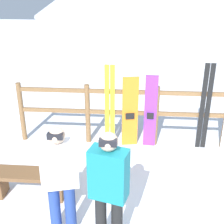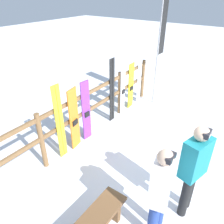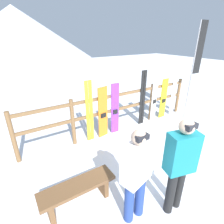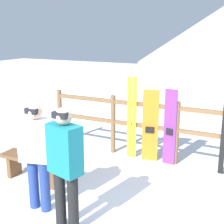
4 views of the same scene
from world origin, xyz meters
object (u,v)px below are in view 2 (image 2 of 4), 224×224
Objects in this scene: ski_pair_yellow at (60,123)px; person_white at (160,190)px; snowboard_orange at (74,119)px; rental_flag at (161,38)px; person_teal at (194,166)px; ski_pair_white at (139,77)px; snowboard_purple at (86,111)px; snowboard_white at (123,89)px; ski_pair_black at (112,91)px; snowboard_yellow at (131,86)px.

person_white is at bearing -100.04° from ski_pair_yellow.
snowboard_orange is 3.43m from rental_flag.
person_teal is (0.64, -0.23, 0.06)m from person_white.
person_teal is at bearing -139.42° from ski_pair_white.
snowboard_purple is at bearing -0.25° from ski_pair_yellow.
snowboard_white is 0.91× the size of ski_pair_white.
snowboard_orange is at bearing -179.93° from ski_pair_white.
snowboard_orange is 0.40m from snowboard_purple.
snowboard_orange is 1.94m from snowboard_white.
ski_pair_yellow is 1.01× the size of ski_pair_white.
ski_pair_black reaches higher than snowboard_white.
person_teal is 1.14× the size of snowboard_orange.
rental_flag reaches higher than person_teal.
person_white is at bearing -147.07° from ski_pair_white.
rental_flag reaches higher than ski_pair_white.
snowboard_yellow is (2.58, 2.63, -0.27)m from person_teal.
rental_flag is at bearing 26.04° from person_white.
snowboard_purple is at bearing 77.47° from person_teal.
snowboard_white is (2.76, 2.40, -0.15)m from person_white.
ski_pair_yellow is at bearing 179.93° from snowboard_yellow.
person_teal is 4.12m from rental_flag.
person_teal is 0.99× the size of ski_pair_yellow.
snowboard_white is (1.94, 0.00, 0.03)m from snowboard_orange.
ski_pair_yellow is 1.12× the size of snowboard_purple.
person_white is 4.56m from rental_flag.
person_white is 0.95× the size of person_teal.
person_teal reaches higher than snowboard_white.
ski_pair_black is (1.83, 0.00, 0.03)m from ski_pair_yellow.
person_white is at bearing -143.27° from snowboard_yellow.
snowboard_white is at bearing -0.38° from ski_pair_black.
snowboard_purple is (1.22, 2.40, -0.16)m from person_white.
rental_flag is at bearing 33.03° from person_teal.
snowboard_yellow is 1.58m from rental_flag.
rental_flag is (3.55, -0.46, 1.15)m from ski_pair_yellow.
snowboard_orange is 0.83× the size of ski_pair_black.
snowboard_orange is (0.40, -0.00, -0.12)m from ski_pair_yellow.
snowboard_purple is (0.40, 0.00, 0.02)m from snowboard_orange.
snowboard_orange is at bearing 171.83° from rental_flag.
ski_pair_black is 1.46m from ski_pair_white.
person_white is 4.42m from ski_pair_white.
snowboard_orange is (0.82, 2.40, -0.18)m from person_white.
snowboard_white is at bearing -0.08° from ski_pair_yellow.
snowboard_purple is at bearing 180.00° from snowboard_yellow.
ski_pair_black reaches higher than snowboard_yellow.
snowboard_orange is 1.44m from ski_pair_black.
person_white is 2.44m from ski_pair_yellow.
person_teal is 2.64m from ski_pair_yellow.
ski_pair_yellow is at bearing 79.96° from person_white.
person_teal is at bearing -129.02° from snowboard_white.
ski_pair_black is 1.27× the size of snowboard_yellow.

